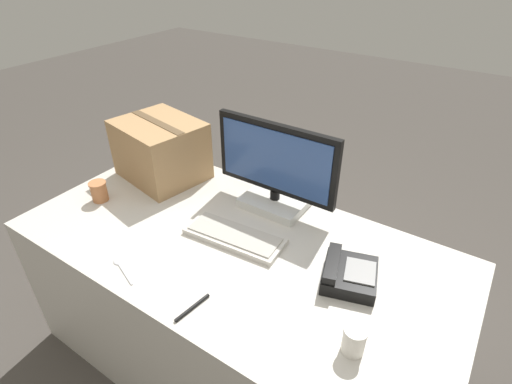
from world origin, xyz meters
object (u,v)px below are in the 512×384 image
Objects in this scene: monitor at (276,172)px; keyboard at (235,236)px; pen_marker at (192,308)px; paper_cup_right at (354,340)px; cardboard_box at (161,150)px; spoon at (120,266)px; paper_cup_left at (99,191)px; desk_phone at (348,274)px.

monitor is 0.34m from keyboard.
monitor is at bearing 14.69° from pen_marker.
paper_cup_right is at bearing -66.34° from pen_marker.
monitor is 0.69m from pen_marker.
spoon is at bearing -59.22° from cardboard_box.
monitor is 1.35× the size of keyboard.
paper_cup_left is at bearing 175.34° from paper_cup_right.
monitor is at bearing 134.02° from desk_phone.
spoon is at bearing -129.26° from keyboard.
cardboard_box is 3.11× the size of pen_marker.
keyboard is 0.45m from spoon.
cardboard_box is 0.93m from pen_marker.
pen_marker is at bearing -149.60° from desk_phone.
pen_marker is (0.10, -0.37, -0.01)m from keyboard.
paper_cup_left reaches higher than desk_phone.
paper_cup_right reaches higher than keyboard.
keyboard is at bearing -92.87° from monitor.
paper_cup_right is (0.59, -0.52, -0.13)m from monitor.
keyboard is at bearing 22.34° from pen_marker.
paper_cup_left reaches higher than spoon.
cardboard_box reaches higher than desk_phone.
spoon is 0.36× the size of cardboard_box.
pen_marker is (0.36, -0.00, 0.00)m from spoon.
desk_phone is 0.29m from paper_cup_right.
paper_cup_right is (0.13, -0.26, 0.02)m from desk_phone.
paper_cup_left is 1.00× the size of paper_cup_right.
keyboard is at bearing 159.39° from paper_cup_right.
cardboard_box is (0.08, 0.33, 0.10)m from paper_cup_left.
desk_phone is 1.10m from cardboard_box.
desk_phone is at bearing -29.06° from monitor.
keyboard is 0.48m from desk_phone.
desk_phone is at bearing 115.84° from paper_cup_right.
paper_cup_left is at bearing -149.57° from monitor.
monitor is 0.82m from paper_cup_left.
keyboard is 0.93× the size of cardboard_box.
desk_phone is 2.59× the size of paper_cup_right.
keyboard is at bearing -19.16° from cardboard_box.
monitor is 6.03× the size of paper_cup_left.
monitor is at bearing 30.43° from paper_cup_left.
keyboard is 0.65m from cardboard_box.
paper_cup_left is 0.65× the size of pen_marker.
cardboard_box is (-1.08, 0.18, 0.11)m from desk_phone.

